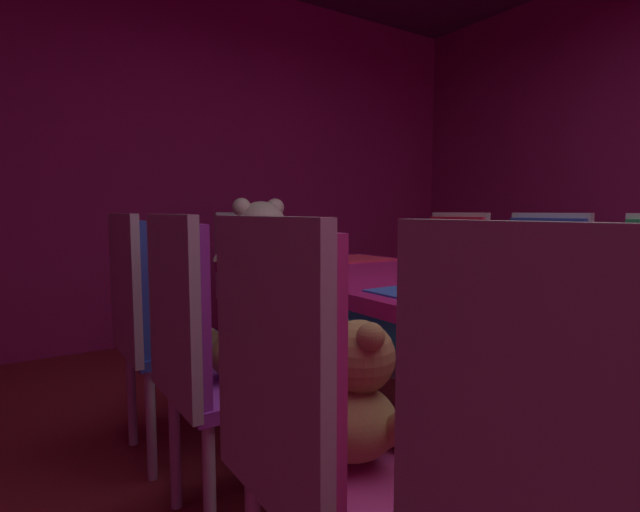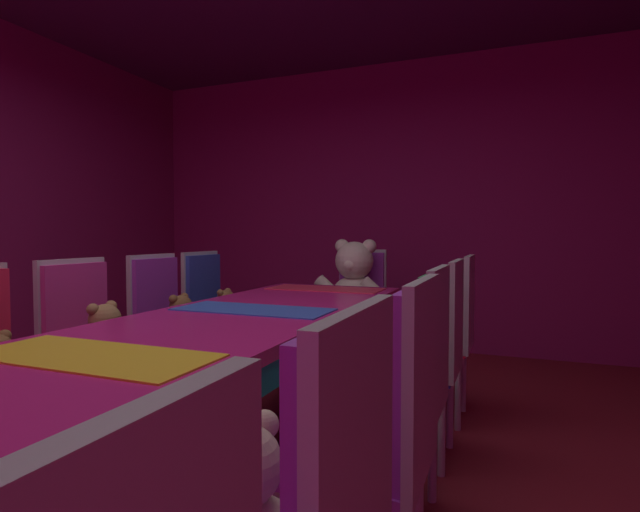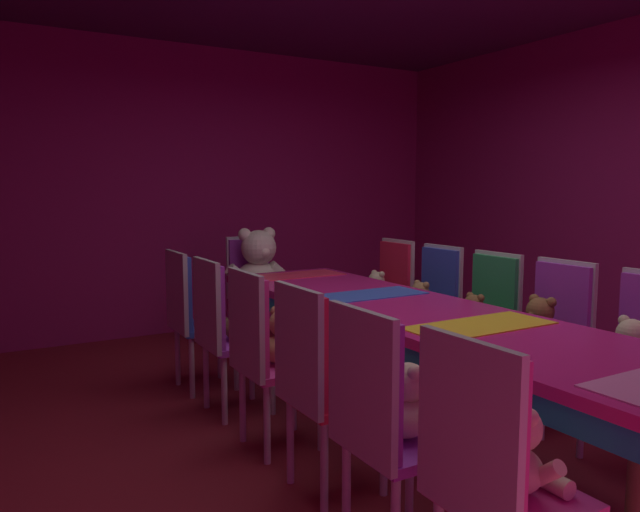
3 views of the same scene
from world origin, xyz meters
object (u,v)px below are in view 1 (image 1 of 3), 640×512
chair_left_4 (199,343)px  teddy_right_4 (520,300)px  teddy_left_3 (361,398)px  teddy_right_5 (432,284)px  teddy_left_5 (183,315)px  chair_right_5 (449,279)px  chair_left_5 (147,313)px  teddy_left_4 (243,341)px  throne_chair (251,273)px  king_teddy_bear (262,256)px  chair_left_3 (303,412)px  chair_right_4 (538,292)px

chair_left_4 → teddy_right_4: size_ratio=3.43×
teddy_left_3 → teddy_right_5: 1.82m
teddy_left_5 → chair_right_5: chair_right_5 is taller
teddy_right_4 → chair_left_5: bearing=-20.1°
teddy_left_4 → throne_chair: 1.59m
teddy_left_3 → throne_chair: throne_chair is taller
chair_left_4 → throne_chair: 1.66m
teddy_left_4 → teddy_left_5: 0.54m
teddy_left_5 → chair_right_5: size_ratio=0.28×
teddy_right_4 → king_teddy_bear: size_ratio=0.44×
chair_left_4 → teddy_left_5: bearing=77.5°
throne_chair → chair_left_3: bearing=-22.7°
chair_left_4 → chair_right_5: 1.79m
teddy_left_3 → teddy_right_4: bearing=21.8°
chair_left_3 → throne_chair: size_ratio=1.00×
chair_left_5 → king_teddy_bear: size_ratio=1.52×
chair_left_5 → teddy_right_4: chair_left_5 is taller
chair_left_5 → teddy_right_5: 1.59m
chair_left_3 → throne_chair: bearing=67.3°
teddy_right_5 → chair_right_4: bearing=102.7°
chair_right_4 → teddy_right_5: 0.59m
teddy_left_5 → teddy_right_4: size_ratio=0.97×
chair_left_4 → throne_chair: (0.85, 1.43, 0.00)m
teddy_right_4 → chair_right_4: bearing=180.0°
chair_right_4 → chair_right_5: same height
chair_right_4 → throne_chair: 1.69m
chair_left_4 → chair_left_5: bearing=92.4°
teddy_left_5 → chair_right_4: bearing=-20.1°
chair_right_4 → chair_right_5: bearing=-91.5°
teddy_left_3 → throne_chair: 2.14m
chair_left_4 → chair_right_4: (1.69, -0.04, 0.00)m
teddy_left_3 → throne_chair: size_ratio=0.34×
chair_left_5 → teddy_right_4: (1.57, -0.58, -0.02)m
chair_left_4 → chair_left_5: same height
chair_left_3 → chair_left_5: 1.14m
teddy_left_4 → chair_right_4: 1.55m
teddy_left_4 → chair_right_5: size_ratio=0.31×
chair_left_3 → king_teddy_bear: king_teddy_bear is taller
teddy_left_3 → chair_left_5: chair_left_5 is taller
chair_left_5 → chair_right_4: size_ratio=1.00×
teddy_left_3 → chair_left_5: (-0.17, 1.14, 0.00)m
throne_chair → chair_left_4: bearing=-30.7°
chair_right_4 → teddy_right_5: size_ratio=3.35×
chair_left_3 → chair_right_5: (1.71, 1.14, 0.00)m
teddy_right_5 → chair_left_3: bearing=36.0°
teddy_left_4 → chair_right_4: size_ratio=0.31×
chair_right_5 → king_teddy_bear: size_ratio=1.52×
chair_left_5 → chair_right_4: (1.72, -0.58, 0.00)m
throne_chair → teddy_left_5: bearing=-39.3°
teddy_right_4 → teddy_left_5: bearing=-22.0°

